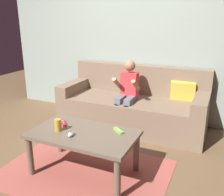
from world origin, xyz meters
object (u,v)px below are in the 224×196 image
soda_can (58,125)px  game_remote_lime_far_corner (118,131)px  game_remote_red_near_edge (63,123)px  person_seated_on_couch (127,92)px  nunchuk_white (71,134)px  couch (133,106)px  coffee_table (83,139)px

soda_can → game_remote_lime_far_corner: bearing=22.0°
game_remote_red_near_edge → game_remote_lime_far_corner: size_ratio=0.95×
person_seated_on_couch → soda_can: (-0.26, -1.20, -0.05)m
nunchuk_white → soda_can: 0.19m
soda_can → game_remote_red_near_edge: bearing=106.8°
game_remote_red_near_edge → soda_can: (0.05, -0.15, 0.05)m
couch → person_seated_on_couch: person_seated_on_couch is taller
game_remote_lime_far_corner → couch: bearing=102.3°
couch → game_remote_red_near_edge: 1.29m
game_remote_red_near_edge → soda_can: size_ratio=1.03×
coffee_table → soda_can: size_ratio=8.44×
person_seated_on_couch → coffee_table: person_seated_on_couch is taller
game_remote_lime_far_corner → soda_can: bearing=-158.0°
game_remote_lime_far_corner → person_seated_on_couch: bearing=106.3°
game_remote_red_near_edge → game_remote_lime_far_corner: 0.60m
coffee_table → nunchuk_white: bearing=-119.0°
coffee_table → game_remote_red_near_edge: size_ratio=8.22×
game_remote_red_near_edge → soda_can: bearing=-73.2°
coffee_table → nunchuk_white: 0.16m
soda_can → person_seated_on_couch: bearing=77.8°
person_seated_on_couch → nunchuk_white: person_seated_on_couch is taller
person_seated_on_couch → game_remote_red_near_edge: (-0.31, -1.05, -0.10)m
person_seated_on_couch → nunchuk_white: (-0.08, -1.25, -0.09)m
couch → game_remote_red_near_edge: (-0.34, -1.23, 0.16)m
person_seated_on_couch → coffee_table: bearing=-90.9°
couch → person_seated_on_couch: (-0.03, -0.18, 0.26)m
person_seated_on_couch → game_remote_red_near_edge: person_seated_on_couch is taller
soda_can → couch: bearing=78.0°
couch → nunchuk_white: bearing=-94.6°
couch → game_remote_red_near_edge: couch is taller
couch → game_remote_lime_far_corner: couch is taller
coffee_table → game_remote_lime_far_corner: 0.35m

